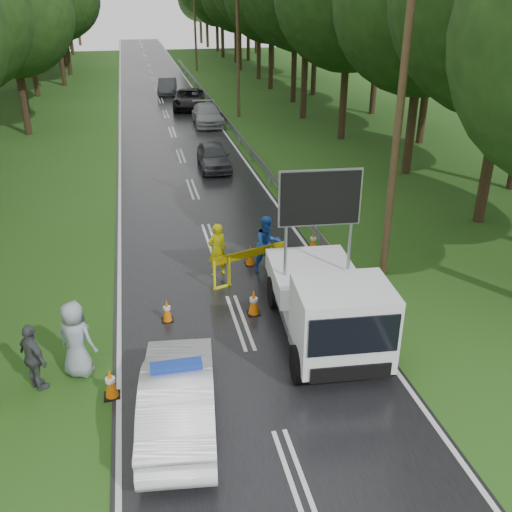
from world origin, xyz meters
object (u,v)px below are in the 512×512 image
object	(u,v)px
civilian	(268,244)
police_sedan	(178,397)
work_truck	(328,304)
queue_car_first	(214,156)
barrier	(250,257)
queue_car_third	(189,99)
queue_car_second	(207,115)
queue_car_fourth	(167,86)
officer	(217,250)

from	to	relation	value
civilian	police_sedan	bearing A→B (deg)	-133.13
work_truck	queue_car_first	xyz separation A→B (m)	(-0.58, 16.69, -0.51)
barrier	queue_car_first	xyz separation A→B (m)	(0.69, 12.81, -0.17)
barrier	civilian	bearing A→B (deg)	20.90
civilian	queue_car_third	bearing A→B (deg)	73.42
queue_car_first	barrier	bearing A→B (deg)	-91.92
civilian	queue_car_second	size ratio (longest dim) A/B	0.42
civilian	queue_car_fourth	distance (m)	35.93
queue_car_first	queue_car_third	distance (m)	16.65
queue_car_third	police_sedan	bearing A→B (deg)	-89.71
queue_car_second	queue_car_fourth	size ratio (longest dim) A/B	1.12
queue_car_second	queue_car_third	distance (m)	6.03
barrier	police_sedan	bearing A→B (deg)	-132.85
barrier	queue_car_second	bearing A→B (deg)	67.30
queue_car_first	work_truck	bearing A→B (deg)	-86.84
police_sedan	officer	bearing A→B (deg)	-99.18
work_truck	queue_car_third	size ratio (longest dim) A/B	1.05
queue_car_second	queue_car_third	xyz separation A→B (m)	(-0.60, 6.00, 0.06)
officer	civilian	size ratio (longest dim) A/B	0.94
civilian	queue_car_third	distance (m)	28.89
officer	queue_car_second	bearing A→B (deg)	-115.49
officer	queue_car_third	size ratio (longest dim) A/B	0.34
work_truck	queue_car_second	world-z (taller)	work_truck
queue_car_first	queue_car_second	size ratio (longest dim) A/B	0.84
work_truck	queue_car_third	bearing A→B (deg)	94.64
police_sedan	queue_car_third	distance (m)	35.90
work_truck	civilian	distance (m)	4.50
work_truck	barrier	size ratio (longest dim) A/B	2.19
civilian	queue_car_fourth	xyz separation A→B (m)	(-0.70, 35.92, -0.28)
work_truck	barrier	distance (m)	4.10
civilian	queue_car_fourth	bearing A→B (deg)	75.51
barrier	queue_car_first	world-z (taller)	queue_car_first
barrier	officer	bearing A→B (deg)	129.17
officer	queue_car_fourth	size ratio (longest dim) A/B	0.44
police_sedan	queue_car_third	bearing A→B (deg)	-90.26
queue_car_second	queue_car_first	bearing A→B (deg)	-94.82
civilian	queue_car_first	distance (m)	12.24
queue_car_second	civilian	bearing A→B (deg)	-91.61
police_sedan	barrier	distance (m)	6.84
police_sedan	officer	world-z (taller)	officer
police_sedan	queue_car_second	bearing A→B (deg)	-92.69
work_truck	queue_car_third	xyz separation A→B (m)	(-0.08, 33.34, -0.43)
civilian	queue_car_first	size ratio (longest dim) A/B	0.50
barrier	queue_car_second	size ratio (longest dim) A/B	0.55
queue_car_third	barrier	bearing A→B (deg)	-85.58
queue_car_fourth	queue_car_third	bearing A→B (deg)	-72.39
officer	queue_car_first	xyz separation A→B (m)	(1.65, 12.20, -0.25)
police_sedan	queue_car_first	size ratio (longest dim) A/B	1.15
police_sedan	queue_car_first	world-z (taller)	police_sedan
barrier	work_truck	bearing A→B (deg)	-90.17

